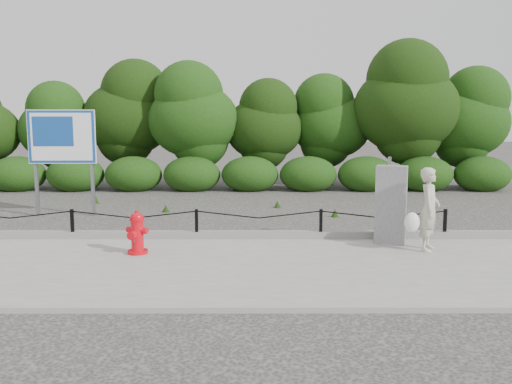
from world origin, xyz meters
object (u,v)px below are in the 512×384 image
object	(u,v)px
pedestrian	(428,210)
advertising_sign	(62,142)
fire_hydrant	(137,233)
utility_cabinet	(391,205)

from	to	relation	value
pedestrian	advertising_sign	bearing A→B (deg)	88.43
pedestrian	fire_hydrant	bearing A→B (deg)	116.90
utility_cabinet	fire_hydrant	bearing A→B (deg)	-150.84
fire_hydrant	pedestrian	xyz separation A→B (m)	(5.27, 0.22, 0.38)
pedestrian	utility_cabinet	xyz separation A→B (m)	(-0.53, 0.59, 0.01)
fire_hydrant	pedestrian	bearing A→B (deg)	22.84
pedestrian	advertising_sign	xyz separation A→B (m)	(-8.00, 3.91, 1.07)
fire_hydrant	advertising_sign	bearing A→B (deg)	143.92
utility_cabinet	advertising_sign	distance (m)	8.24
fire_hydrant	utility_cabinet	world-z (taller)	utility_cabinet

